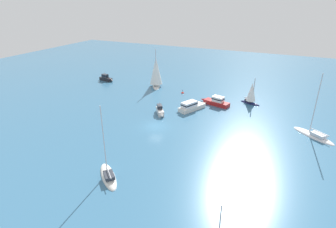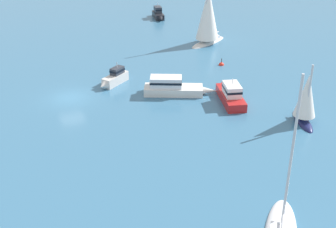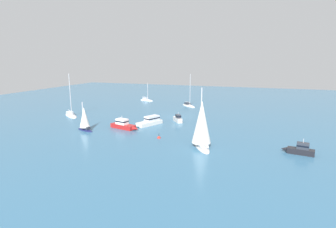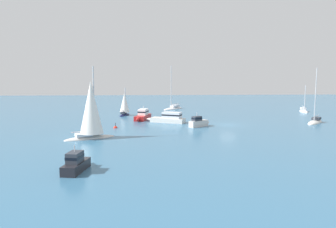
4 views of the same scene
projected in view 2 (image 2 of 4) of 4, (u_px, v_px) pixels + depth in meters
The scene contains 8 objects.
ground_plane at pixel (71, 98), 47.54m from camera, with size 160.71×160.71×0.00m, color teal.
motor_cruiser at pixel (114, 78), 50.41m from camera, with size 3.42×4.14×2.39m.
motor_cruiser_1 at pixel (173, 87), 48.09m from camera, with size 4.50×7.57×1.92m.
cabin_cruiser at pixel (231, 94), 46.52m from camera, with size 7.05×3.28×2.62m.
ketch at pixel (208, 17), 62.21m from camera, with size 4.86×7.10×10.18m.
sailboat at pixel (306, 101), 41.76m from camera, with size 4.66×2.60×6.23m.
launch at pixel (158, 14), 75.41m from camera, with size 4.85×1.98×2.47m.
channel_buoy at pixel (221, 65), 56.13m from camera, with size 0.67×0.67×1.18m.
Camera 2 is at (-43.79, 7.23, 19.91)m, focal length 48.83 mm.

